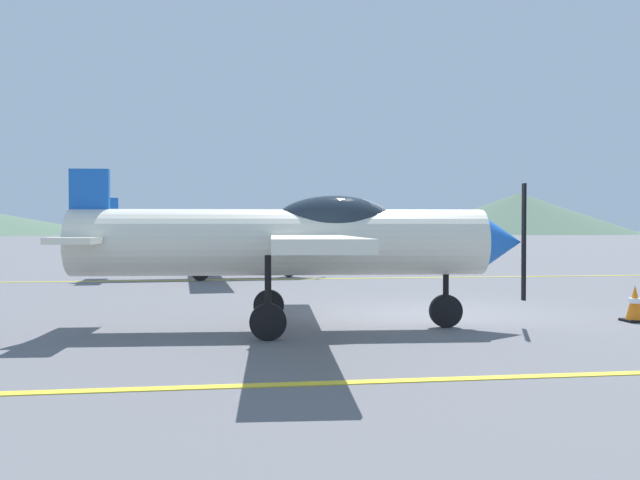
{
  "coord_description": "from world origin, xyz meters",
  "views": [
    {
      "loc": [
        -3.79,
        -11.31,
        1.54
      ],
      "look_at": [
        -1.34,
        6.0,
        1.2
      ],
      "focal_mm": 37.78,
      "sensor_mm": 36.0,
      "label": 1
    }
  ],
  "objects": [
    {
      "name": "hill_centerleft",
      "position": [
        62.23,
        133.59,
        4.61
      ],
      "size": [
        51.62,
        51.62,
        9.23
      ],
      "primitive_type": "cone",
      "color": "#4C6651",
      "rests_on": "ground_plane"
    },
    {
      "name": "ground_plane",
      "position": [
        0.0,
        0.0,
        0.0
      ],
      "size": [
        400.0,
        400.0,
        0.0
      ],
      "primitive_type": "plane",
      "color": "slate"
    },
    {
      "name": "apron_line_far",
      "position": [
        0.0,
        8.35,
        0.01
      ],
      "size": [
        80.0,
        0.16,
        0.01
      ],
      "primitive_type": "cube",
      "color": "yellow",
      "rests_on": "ground_plane"
    },
    {
      "name": "traffic_cone_front",
      "position": [
        2.8,
        -1.23,
        0.29
      ],
      "size": [
        0.36,
        0.36,
        0.59
      ],
      "color": "black",
      "rests_on": "ground_plane"
    },
    {
      "name": "airplane_mid",
      "position": [
        -4.11,
        9.17,
        1.35
      ],
      "size": [
        6.94,
        7.98,
        2.39
      ],
      "color": "white",
      "rests_on": "ground_plane"
    },
    {
      "name": "airplane_near",
      "position": [
        -2.7,
        -1.27,
        1.35
      ],
      "size": [
        6.94,
        7.99,
        2.39
      ],
      "color": "silver",
      "rests_on": "ground_plane"
    },
    {
      "name": "apron_line_near",
      "position": [
        0.0,
        -4.82,
        0.01
      ],
      "size": [
        80.0,
        0.16,
        0.01
      ],
      "primitive_type": "cube",
      "color": "yellow",
      "rests_on": "ground_plane"
    }
  ]
}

